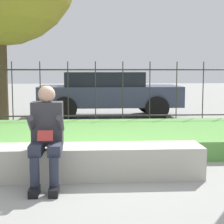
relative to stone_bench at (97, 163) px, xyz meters
The scene contains 6 objects.
ground_plane 0.20m from the stone_bench, ahead, with size 60.00×60.00×0.00m, color gray.
stone_bench is the anchor object (origin of this frame).
person_seated_reader 0.83m from the stone_bench, 153.00° to the right, with size 0.42×0.73×1.22m.
grass_berm 2.06m from the stone_bench, 88.20° to the left, with size 10.33×2.71×0.31m.
iron_fence 3.99m from the stone_bench, 89.06° to the left, with size 8.33×0.03×1.59m.
car_parked_center 6.25m from the stone_bench, 85.56° to the left, with size 4.12×1.86×1.32m.
Camera 1 is at (-0.16, -4.82, 1.44)m, focal length 60.00 mm.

